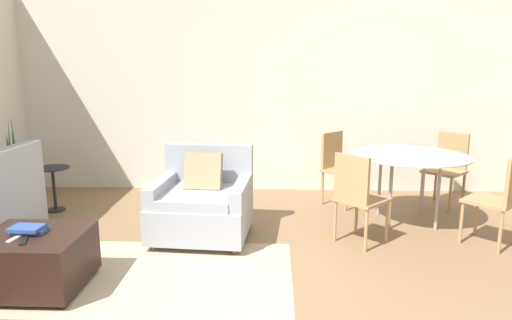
{
  "coord_description": "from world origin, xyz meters",
  "views": [
    {
      "loc": [
        0.19,
        -2.61,
        1.73
      ],
      "look_at": [
        -0.0,
        2.02,
        0.75
      ],
      "focal_mm": 32.0,
      "sensor_mm": 36.0,
      "label": 1
    }
  ],
  "objects_px": {
    "dining_chair_far_left": "(338,163)",
    "dining_chair_far_right": "(448,164)",
    "tv_remote_primary": "(16,238)",
    "dining_chair_near_left": "(357,193)",
    "dining_table": "(409,161)",
    "book_stack": "(28,230)",
    "armchair": "(203,204)",
    "tv_remote_secondary": "(24,241)",
    "ottoman": "(35,259)",
    "dining_chair_near_right": "(501,195)",
    "side_table": "(53,180)",
    "potted_plant": "(16,189)"
  },
  "relations": [
    {
      "from": "tv_remote_primary",
      "to": "tv_remote_secondary",
      "type": "xyz_separation_m",
      "value": [
        0.09,
        -0.05,
        0.0
      ]
    },
    {
      "from": "dining_chair_far_right",
      "to": "tv_remote_secondary",
      "type": "bearing_deg",
      "value": -147.91
    },
    {
      "from": "armchair",
      "to": "side_table",
      "type": "bearing_deg",
      "value": 158.63
    },
    {
      "from": "tv_remote_secondary",
      "to": "dining_chair_far_left",
      "type": "xyz_separation_m",
      "value": [
        2.64,
        2.5,
        0.07
      ]
    },
    {
      "from": "book_stack",
      "to": "potted_plant",
      "type": "bearing_deg",
      "value": 122.23
    },
    {
      "from": "ottoman",
      "to": "dining_chair_near_right",
      "type": "xyz_separation_m",
      "value": [
        4.0,
        1.01,
        0.27
      ]
    },
    {
      "from": "dining_table",
      "to": "dining_chair_far_right",
      "type": "xyz_separation_m",
      "value": [
        0.68,
        0.68,
        -0.18
      ]
    },
    {
      "from": "book_stack",
      "to": "side_table",
      "type": "bearing_deg",
      "value": 111.05
    },
    {
      "from": "dining_chair_far_right",
      "to": "tv_remote_primary",
      "type": "bearing_deg",
      "value": -149.01
    },
    {
      "from": "book_stack",
      "to": "dining_table",
      "type": "bearing_deg",
      "value": 26.32
    },
    {
      "from": "armchair",
      "to": "dining_chair_near_left",
      "type": "distance_m",
      "value": 1.54
    },
    {
      "from": "dining_chair_near_left",
      "to": "dining_chair_far_right",
      "type": "height_order",
      "value": "same"
    },
    {
      "from": "armchair",
      "to": "dining_chair_far_right",
      "type": "relative_size",
      "value": 1.11
    },
    {
      "from": "tv_remote_secondary",
      "to": "side_table",
      "type": "height_order",
      "value": "side_table"
    },
    {
      "from": "tv_remote_secondary",
      "to": "dining_chair_near_right",
      "type": "bearing_deg",
      "value": 16.1
    },
    {
      "from": "book_stack",
      "to": "dining_table",
      "type": "distance_m",
      "value": 3.76
    },
    {
      "from": "tv_remote_primary",
      "to": "dining_chair_near_left",
      "type": "distance_m",
      "value": 2.95
    },
    {
      "from": "dining_chair_near_right",
      "to": "dining_chair_far_left",
      "type": "xyz_separation_m",
      "value": [
        -1.35,
        1.35,
        0.0
      ]
    },
    {
      "from": "tv_remote_secondary",
      "to": "dining_chair_far_right",
      "type": "relative_size",
      "value": 0.19
    },
    {
      "from": "book_stack",
      "to": "dining_chair_far_left",
      "type": "distance_m",
      "value": 3.57
    },
    {
      "from": "dining_table",
      "to": "dining_chair_near_left",
      "type": "relative_size",
      "value": 1.41
    },
    {
      "from": "dining_chair_near_right",
      "to": "tv_remote_secondary",
      "type": "bearing_deg",
      "value": -163.9
    },
    {
      "from": "ottoman",
      "to": "dining_chair_far_left",
      "type": "xyz_separation_m",
      "value": [
        2.65,
        2.37,
        0.27
      ]
    },
    {
      "from": "armchair",
      "to": "side_table",
      "type": "xyz_separation_m",
      "value": [
        -1.9,
        0.74,
        0.03
      ]
    },
    {
      "from": "tv_remote_primary",
      "to": "dining_chair_far_right",
      "type": "height_order",
      "value": "dining_chair_far_right"
    },
    {
      "from": "ottoman",
      "to": "dining_chair_near_right",
      "type": "distance_m",
      "value": 4.14
    },
    {
      "from": "armchair",
      "to": "dining_chair_far_right",
      "type": "height_order",
      "value": "dining_chair_far_right"
    },
    {
      "from": "ottoman",
      "to": "dining_chair_near_left",
      "type": "bearing_deg",
      "value": 20.92
    },
    {
      "from": "tv_remote_primary",
      "to": "dining_chair_far_right",
      "type": "xyz_separation_m",
      "value": [
        4.08,
        2.45,
        0.07
      ]
    },
    {
      "from": "tv_remote_primary",
      "to": "tv_remote_secondary",
      "type": "distance_m",
      "value": 0.1
    },
    {
      "from": "dining_chair_far_left",
      "to": "dining_chair_far_right",
      "type": "height_order",
      "value": "same"
    },
    {
      "from": "tv_remote_secondary",
      "to": "dining_chair_near_left",
      "type": "distance_m",
      "value": 2.88
    },
    {
      "from": "book_stack",
      "to": "side_table",
      "type": "relative_size",
      "value": 0.49
    },
    {
      "from": "tv_remote_primary",
      "to": "dining_chair_far_right",
      "type": "relative_size",
      "value": 0.19
    },
    {
      "from": "dining_chair_near_left",
      "to": "dining_chair_far_left",
      "type": "bearing_deg",
      "value": 90.0
    },
    {
      "from": "dining_chair_near_right",
      "to": "side_table",
      "type": "bearing_deg",
      "value": 169.29
    },
    {
      "from": "armchair",
      "to": "tv_remote_primary",
      "type": "bearing_deg",
      "value": -133.87
    },
    {
      "from": "armchair",
      "to": "dining_chair_far_left",
      "type": "xyz_separation_m",
      "value": [
        1.52,
        1.19,
        0.17
      ]
    },
    {
      "from": "tv_remote_secondary",
      "to": "potted_plant",
      "type": "bearing_deg",
      "value": 121.23
    },
    {
      "from": "book_stack",
      "to": "dining_table",
      "type": "height_order",
      "value": "dining_table"
    },
    {
      "from": "tv_remote_primary",
      "to": "dining_table",
      "type": "distance_m",
      "value": 3.85
    },
    {
      "from": "ottoman",
      "to": "dining_chair_near_right",
      "type": "bearing_deg",
      "value": 14.21
    },
    {
      "from": "dining_table",
      "to": "dining_chair_far_right",
      "type": "distance_m",
      "value": 0.97
    },
    {
      "from": "armchair",
      "to": "ottoman",
      "type": "height_order",
      "value": "armchair"
    },
    {
      "from": "dining_table",
      "to": "dining_chair_far_right",
      "type": "bearing_deg",
      "value": 45.0
    },
    {
      "from": "ottoman",
      "to": "dining_table",
      "type": "relative_size",
      "value": 0.6
    },
    {
      "from": "tv_remote_primary",
      "to": "side_table",
      "type": "bearing_deg",
      "value": 108.96
    },
    {
      "from": "dining_chair_near_left",
      "to": "dining_chair_near_right",
      "type": "relative_size",
      "value": 1.0
    },
    {
      "from": "side_table",
      "to": "dining_chair_far_right",
      "type": "height_order",
      "value": "dining_chair_far_right"
    },
    {
      "from": "dining_table",
      "to": "dining_chair_far_right",
      "type": "height_order",
      "value": "dining_chair_far_right"
    }
  ]
}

